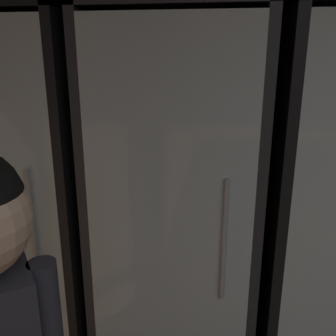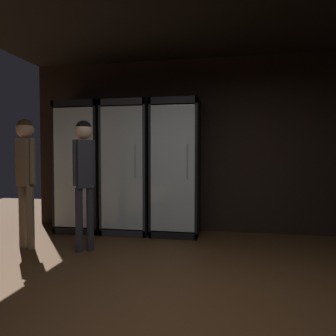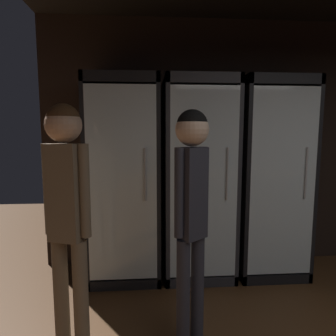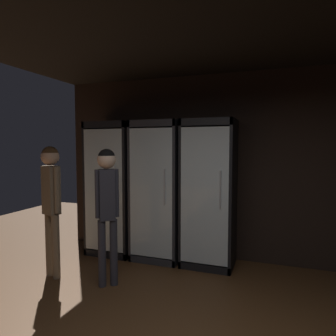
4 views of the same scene
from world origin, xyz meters
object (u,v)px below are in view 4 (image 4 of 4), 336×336
(cooler_far_left, at_px, (115,189))
(cooler_left, at_px, (159,191))
(shopper_near, at_px, (107,198))
(shopper_far, at_px, (51,194))
(cooler_center, at_px, (209,194))

(cooler_far_left, xyz_separation_m, cooler_left, (0.78, -0.00, 0.00))
(shopper_near, bearing_deg, shopper_far, -178.58)
(cooler_far_left, distance_m, cooler_left, 0.78)
(cooler_left, distance_m, cooler_center, 0.78)
(shopper_near, bearing_deg, cooler_left, 77.89)
(cooler_far_left, distance_m, shopper_far, 1.18)
(cooler_far_left, relative_size, shopper_far, 1.22)
(cooler_left, bearing_deg, cooler_center, -0.12)
(cooler_left, bearing_deg, shopper_far, -132.75)
(cooler_center, distance_m, shopper_near, 1.52)
(shopper_far, bearing_deg, shopper_near, 1.42)
(cooler_left, relative_size, shopper_near, 1.24)
(cooler_center, xyz_separation_m, shopper_near, (-1.02, -1.12, 0.07))
(shopper_near, xyz_separation_m, shopper_far, (-0.82, -0.02, 0.01))
(cooler_left, relative_size, cooler_center, 1.00)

